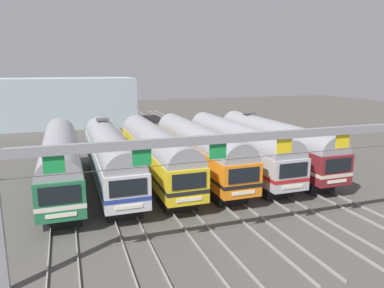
{
  "coord_description": "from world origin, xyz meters",
  "views": [
    {
      "loc": [
        -9.02,
        -29.89,
        9.74
      ],
      "look_at": [
        1.66,
        0.77,
        2.91
      ],
      "focal_mm": 34.1,
      "sensor_mm": 36.0,
      "label": 1
    }
  ],
  "objects_px": {
    "commuter_train_silver": "(110,155)",
    "commuter_train_yellow": "(156,151)",
    "commuter_train_green": "(61,158)",
    "commuter_train_orange": "(198,148)",
    "commuter_train_stainless": "(237,145)",
    "commuter_train_maroon": "(273,142)",
    "catenary_gantry": "(252,154)"
  },
  "relations": [
    {
      "from": "commuter_train_silver",
      "to": "commuter_train_yellow",
      "type": "height_order",
      "value": "commuter_train_silver"
    },
    {
      "from": "commuter_train_green",
      "to": "commuter_train_orange",
      "type": "height_order",
      "value": "same"
    },
    {
      "from": "commuter_train_stainless",
      "to": "commuter_train_maroon",
      "type": "height_order",
      "value": "commuter_train_maroon"
    },
    {
      "from": "commuter_train_orange",
      "to": "commuter_train_maroon",
      "type": "distance_m",
      "value": 7.73
    },
    {
      "from": "commuter_train_green",
      "to": "commuter_train_yellow",
      "type": "xyz_separation_m",
      "value": [
        7.73,
        0.0,
        0.0
      ]
    },
    {
      "from": "commuter_train_maroon",
      "to": "catenary_gantry",
      "type": "relative_size",
      "value": 0.74
    },
    {
      "from": "commuter_train_yellow",
      "to": "commuter_train_green",
      "type": "bearing_deg",
      "value": 180.0
    },
    {
      "from": "commuter_train_yellow",
      "to": "commuter_train_maroon",
      "type": "bearing_deg",
      "value": 0.02
    },
    {
      "from": "commuter_train_orange",
      "to": "commuter_train_maroon",
      "type": "xyz_separation_m",
      "value": [
        7.73,
        0.0,
        0.0
      ]
    },
    {
      "from": "commuter_train_stainless",
      "to": "catenary_gantry",
      "type": "xyz_separation_m",
      "value": [
        -5.79,
        -13.49,
        2.64
      ]
    },
    {
      "from": "commuter_train_silver",
      "to": "catenary_gantry",
      "type": "distance_m",
      "value": 14.92
    },
    {
      "from": "commuter_train_stainless",
      "to": "commuter_train_orange",
      "type": "bearing_deg",
      "value": 180.0
    },
    {
      "from": "commuter_train_maroon",
      "to": "commuter_train_stainless",
      "type": "bearing_deg",
      "value": -179.94
    },
    {
      "from": "commuter_train_stainless",
      "to": "commuter_train_yellow",
      "type": "bearing_deg",
      "value": 180.0
    },
    {
      "from": "commuter_train_maroon",
      "to": "catenary_gantry",
      "type": "distance_m",
      "value": 16.81
    },
    {
      "from": "commuter_train_green",
      "to": "commuter_train_stainless",
      "type": "bearing_deg",
      "value": 0.0
    },
    {
      "from": "commuter_train_silver",
      "to": "commuter_train_orange",
      "type": "relative_size",
      "value": 1.0
    },
    {
      "from": "catenary_gantry",
      "to": "commuter_train_stainless",
      "type": "bearing_deg",
      "value": 66.76
    },
    {
      "from": "catenary_gantry",
      "to": "commuter_train_yellow",
      "type": "bearing_deg",
      "value": 98.15
    },
    {
      "from": "commuter_train_yellow",
      "to": "commuter_train_stainless",
      "type": "height_order",
      "value": "same"
    },
    {
      "from": "commuter_train_orange",
      "to": "catenary_gantry",
      "type": "xyz_separation_m",
      "value": [
        -1.93,
        -13.49,
        2.64
      ]
    },
    {
      "from": "commuter_train_green",
      "to": "commuter_train_stainless",
      "type": "height_order",
      "value": "same"
    },
    {
      "from": "commuter_train_green",
      "to": "catenary_gantry",
      "type": "bearing_deg",
      "value": -54.41
    },
    {
      "from": "commuter_train_stainless",
      "to": "commuter_train_silver",
      "type": "bearing_deg",
      "value": 179.98
    },
    {
      "from": "commuter_train_yellow",
      "to": "commuter_train_maroon",
      "type": "distance_m",
      "value": 11.59
    },
    {
      "from": "commuter_train_silver",
      "to": "commuter_train_yellow",
      "type": "distance_m",
      "value": 3.86
    },
    {
      "from": "commuter_train_silver",
      "to": "commuter_train_maroon",
      "type": "height_order",
      "value": "same"
    },
    {
      "from": "commuter_train_yellow",
      "to": "commuter_train_stainless",
      "type": "relative_size",
      "value": 1.0
    },
    {
      "from": "commuter_train_stainless",
      "to": "commuter_train_maroon",
      "type": "bearing_deg",
      "value": 0.06
    },
    {
      "from": "commuter_train_yellow",
      "to": "catenary_gantry",
      "type": "bearing_deg",
      "value": -81.85
    },
    {
      "from": "commuter_train_orange",
      "to": "commuter_train_stainless",
      "type": "bearing_deg",
      "value": 0.0
    },
    {
      "from": "commuter_train_silver",
      "to": "catenary_gantry",
      "type": "xyz_separation_m",
      "value": [
        5.79,
        -13.5,
        2.64
      ]
    }
  ]
}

